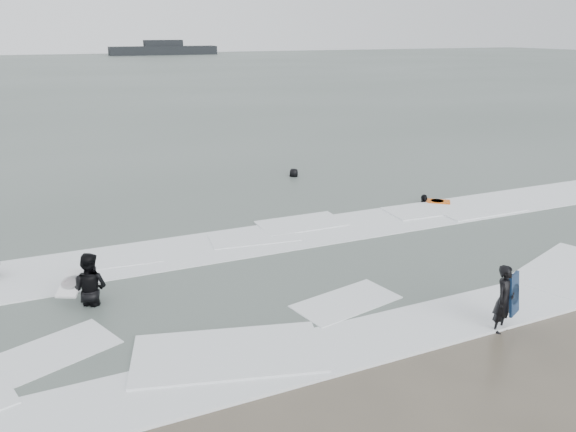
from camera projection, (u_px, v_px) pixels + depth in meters
name	position (u px, v px, depth m)	size (l,w,h in m)	color
ground	(374.00, 323.00, 12.99)	(320.00, 320.00, 0.00)	brown
sea	(85.00, 75.00, 82.57)	(320.00, 320.00, 0.00)	#47544C
surfer_centre	(500.00, 330.00, 12.70)	(0.58, 0.38, 1.60)	black
surfer_wading	(92.00, 304.00, 13.90)	(0.93, 0.72, 1.91)	black
surfer_right_near	(424.00, 204.00, 21.81)	(0.92, 0.38, 1.56)	black
surfer_right_far	(294.00, 178.00, 25.78)	(0.77, 0.50, 1.58)	black
surf_foam	(306.00, 264.00, 16.19)	(30.03, 9.06, 0.09)	white
bodyboards	(351.00, 248.00, 16.09)	(14.50, 9.14, 1.25)	#0D213F
vessel_horizon	(164.00, 50.00, 148.79)	(27.97, 4.99, 3.80)	black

